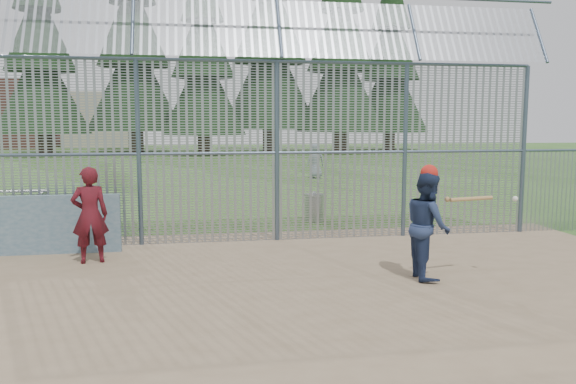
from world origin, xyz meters
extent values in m
plane|color=#2D511E|center=(0.00, 0.00, 0.00)|extent=(120.00, 120.00, 0.00)
cube|color=#756047|center=(0.00, -0.50, 0.01)|extent=(14.00, 10.00, 0.02)
cube|color=#38566B|center=(-4.60, 2.90, 0.62)|extent=(2.50, 0.12, 1.20)
imported|color=navy|center=(2.07, -0.02, 0.93)|extent=(0.76, 0.94, 1.82)
imported|color=maroon|center=(-3.79, 2.02, 0.94)|extent=(0.74, 0.56, 1.83)
imported|color=slate|center=(3.93, 17.57, 0.85)|extent=(0.86, 0.58, 1.70)
imported|color=slate|center=(2.05, 17.82, 0.50)|extent=(0.63, 0.51, 1.00)
sphere|color=red|center=(2.07, -0.02, 1.82)|extent=(0.29, 0.29, 0.29)
cylinder|color=#AA7F4C|center=(2.77, -0.17, 1.39)|extent=(0.85, 0.23, 0.07)
sphere|color=#AA7F4C|center=(2.34, -0.17, 1.39)|extent=(0.09, 0.09, 0.09)
sphere|color=white|center=(3.50, -0.29, 1.39)|extent=(0.09, 0.09, 0.09)
cylinder|color=gray|center=(1.37, 5.89, 0.35)|extent=(0.52, 0.52, 0.70)
cylinder|color=#9EA0A5|center=(1.37, 5.89, 0.72)|extent=(0.56, 0.56, 0.05)
sphere|color=#9EA0A5|center=(1.37, 5.89, 0.77)|extent=(0.10, 0.10, 0.10)
cube|color=slate|center=(-6.13, 7.85, 0.35)|extent=(0.06, 0.90, 0.70)
cylinder|color=#47566B|center=(-3.00, 3.50, 2.00)|extent=(0.10, 0.10, 4.00)
cylinder|color=#47566B|center=(0.00, 3.50, 2.00)|extent=(0.10, 0.10, 4.00)
cylinder|color=#47566B|center=(3.00, 3.50, 2.00)|extent=(0.10, 0.10, 4.00)
cylinder|color=#47566B|center=(6.00, 3.50, 2.00)|extent=(0.10, 0.10, 4.00)
cylinder|color=#47566B|center=(0.00, 3.50, 4.00)|extent=(12.00, 0.07, 0.07)
cylinder|color=#47566B|center=(0.00, 3.50, 2.00)|extent=(12.00, 0.06, 0.06)
cube|color=gray|center=(0.00, 3.50, 2.00)|extent=(12.00, 0.02, 4.00)
cube|color=gray|center=(0.00, 3.12, 4.65)|extent=(12.00, 0.77, 1.31)
cylinder|color=#47566B|center=(6.00, 3.50, 1.00)|extent=(0.08, 0.08, 2.00)
cylinder|color=#332319|center=(-14.00, 40.00, 1.53)|extent=(1.19, 1.19, 3.06)
cone|color=black|center=(-14.00, 40.00, 10.20)|extent=(7.48, 7.48, 13.94)
cylinder|color=#332319|center=(-7.00, 43.00, 1.71)|extent=(1.33, 1.33, 3.42)
cone|color=black|center=(-7.00, 43.00, 11.40)|extent=(8.36, 8.36, 15.58)
cylinder|color=#332319|center=(-1.00, 39.00, 1.44)|extent=(1.12, 1.12, 2.88)
cone|color=black|center=(-1.00, 39.00, 9.60)|extent=(7.04, 7.04, 13.12)
cylinder|color=#332319|center=(5.00, 42.00, 1.80)|extent=(1.40, 1.40, 3.60)
cone|color=black|center=(5.00, 42.00, 12.00)|extent=(8.80, 8.80, 16.40)
cylinder|color=#332319|center=(11.00, 40.00, 1.62)|extent=(1.26, 1.26, 3.24)
cone|color=black|center=(11.00, 40.00, 10.80)|extent=(7.92, 7.92, 14.76)
cylinder|color=#332319|center=(17.00, 44.00, 1.53)|extent=(1.19, 1.19, 3.06)
cone|color=black|center=(17.00, 44.00, 10.20)|extent=(7.48, 7.48, 13.94)
cube|color=brown|center=(-22.00, 55.00, 3.50)|extent=(10.00, 8.00, 7.00)
cube|color=#B2A58C|center=(-12.00, 58.00, 3.00)|extent=(8.00, 7.00, 6.00)
camera|label=1|loc=(-1.81, -8.90, 2.66)|focal=35.00mm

